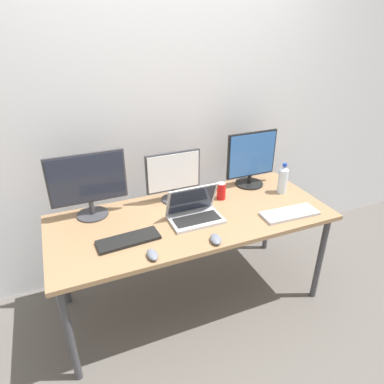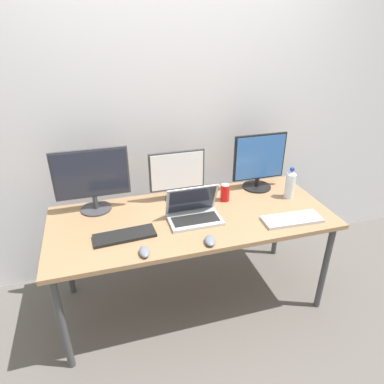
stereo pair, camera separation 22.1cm
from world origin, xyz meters
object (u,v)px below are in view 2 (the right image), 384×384
object	(u,v)px
mouse_by_laptop	(210,240)
water_bottle	(290,184)
monitor_center	(177,175)
soda_can_near_keyboard	(225,193)
monitor_right	(259,162)
work_desk	(192,223)
laptop_silver	(193,212)
keyboard_main	(125,236)
mouse_by_keyboard	(144,252)
monitor_left	(92,178)
keyboard_aux	(292,219)

from	to	relation	value
mouse_by_laptop	water_bottle	bearing A→B (deg)	41.65
mouse_by_laptop	water_bottle	distance (m)	0.84
monitor_center	soda_can_near_keyboard	xyz separation A→B (m)	(0.32, -0.11, -0.13)
monitor_right	work_desk	bearing A→B (deg)	-156.15
monitor_center	laptop_silver	size ratio (longest dim) A/B	1.16
laptop_silver	keyboard_main	distance (m)	0.47
mouse_by_laptop	water_bottle	xyz separation A→B (m)	(0.74, 0.38, 0.09)
work_desk	water_bottle	world-z (taller)	water_bottle
mouse_by_laptop	soda_can_near_keyboard	bearing A→B (deg)	74.32
keyboard_main	mouse_by_keyboard	bearing A→B (deg)	-70.01
keyboard_main	water_bottle	world-z (taller)	water_bottle
work_desk	monitor_center	bearing A→B (deg)	97.57
mouse_by_laptop	water_bottle	size ratio (longest dim) A/B	0.46
monitor_left	water_bottle	size ratio (longest dim) A/B	2.08
work_desk	laptop_silver	size ratio (longest dim) A/B	5.48
monitor_center	water_bottle	size ratio (longest dim) A/B	1.68
work_desk	keyboard_main	size ratio (longest dim) A/B	5.04
monitor_right	mouse_by_keyboard	distance (m)	1.16
monitor_left	mouse_by_laptop	bearing A→B (deg)	-43.26
monitor_left	water_bottle	world-z (taller)	monitor_left
work_desk	keyboard_main	world-z (taller)	keyboard_main
keyboard_aux	soda_can_near_keyboard	bearing A→B (deg)	132.49
work_desk	monitor_right	bearing A→B (deg)	23.85
mouse_by_keyboard	water_bottle	xyz separation A→B (m)	(1.13, 0.37, 0.09)
monitor_right	water_bottle	bearing A→B (deg)	-54.95
monitor_right	water_bottle	xyz separation A→B (m)	(0.15, -0.22, -0.11)
laptop_silver	monitor_left	bearing A→B (deg)	153.57
keyboard_main	mouse_by_keyboard	size ratio (longest dim) A/B	3.46
water_bottle	mouse_by_laptop	bearing A→B (deg)	-153.05
monitor_left	monitor_center	bearing A→B (deg)	-0.92
monitor_left	keyboard_main	size ratio (longest dim) A/B	1.33
work_desk	soda_can_near_keyboard	world-z (taller)	soda_can_near_keyboard
water_bottle	monitor_left	bearing A→B (deg)	171.13
monitor_left	keyboard_aux	distance (m)	1.34
monitor_left	monitor_right	xyz separation A→B (m)	(1.22, 0.00, -0.02)
water_bottle	monitor_center	bearing A→B (deg)	165.52
monitor_right	soda_can_near_keyboard	size ratio (longest dim) A/B	3.41
monitor_left	soda_can_near_keyboard	xyz separation A→B (m)	(0.90, -0.12, -0.18)
keyboard_main	mouse_by_laptop	bearing A→B (deg)	-26.71
laptop_silver	water_bottle	world-z (taller)	water_bottle
monitor_right	mouse_by_keyboard	world-z (taller)	monitor_right
keyboard_main	water_bottle	size ratio (longest dim) A/B	1.57
keyboard_main	mouse_by_laptop	distance (m)	0.52
monitor_left	monitor_center	size ratio (longest dim) A/B	1.24
monitor_center	keyboard_main	xyz separation A→B (m)	(-0.43, -0.38, -0.19)
monitor_right	mouse_by_keyboard	size ratio (longest dim) A/B	4.00
keyboard_aux	monitor_left	bearing A→B (deg)	160.04
monitor_center	mouse_by_laptop	xyz separation A→B (m)	(0.05, -0.58, -0.18)
mouse_by_laptop	keyboard_aux	bearing A→B (deg)	22.59
monitor_right	soda_can_near_keyboard	bearing A→B (deg)	-158.38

